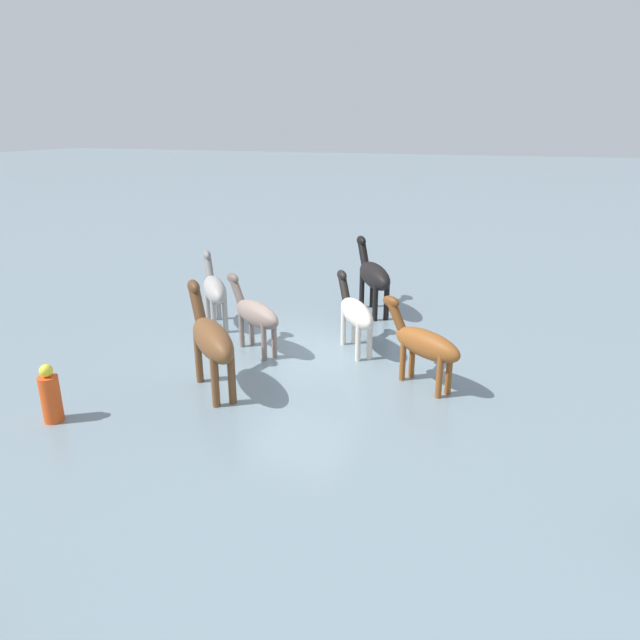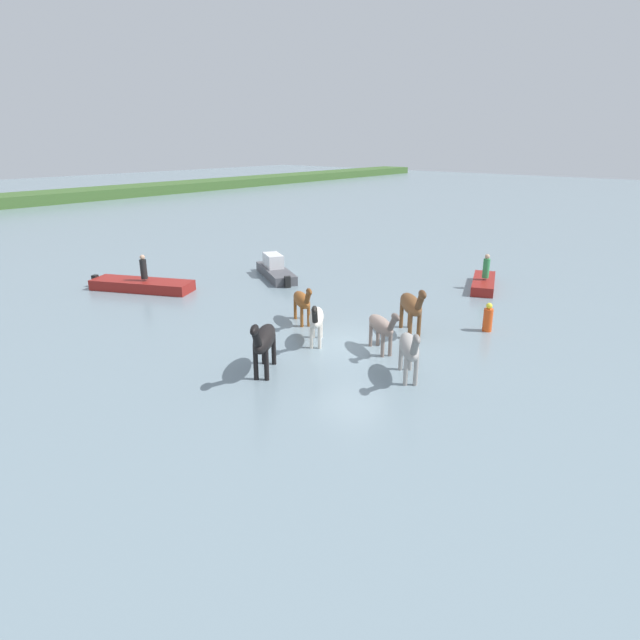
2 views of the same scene
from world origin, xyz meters
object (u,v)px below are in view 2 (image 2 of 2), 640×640
Objects in this scene: boat_dinghy_port at (142,287)px; person_helmsman_aft at (486,267)px; horse_rear_stallion at (264,340)px; person_spotter_bow at (143,268)px; horse_dark_mare at (410,348)px; boat_launch_far at (483,285)px; horse_pinto_flank at (302,301)px; boat_skiff_near at (275,271)px; buoy_channel_marker at (488,319)px; horse_gray_outer at (412,305)px; horse_chestnut_trailing at (316,318)px; horse_mid_herd at (382,326)px.

person_helmsman_aft is (11.17, -12.80, 0.93)m from boat_dinghy_port.
horse_rear_stallion reaches higher than person_spotter_bow.
boat_launch_far is at bearing 153.56° from horse_dark_mare.
boat_dinghy_port is 4.34× the size of person_spotter_bow.
boat_skiff_near is at bearing 175.56° from horse_pinto_flank.
buoy_channel_marker is (-0.72, -12.28, 0.20)m from boat_skiff_near.
horse_pinto_flank is (4.37, 2.32, -0.18)m from horse_rear_stallion.
boat_skiff_near is 10.88m from person_helmsman_aft.
boat_skiff_near is (9.04, 8.50, -0.82)m from horse_rear_stallion.
boat_launch_far is 17.00m from boat_dinghy_port.
horse_rear_stallion is at bearing 155.55° from buoy_channel_marker.
boat_dinghy_port is 17.02m from person_helmsman_aft.
horse_pinto_flank is 7.29m from buoy_channel_marker.
horse_gray_outer is at bearing -17.07° from boat_launch_far.
horse_rear_stallion is 2.10× the size of buoy_channel_marker.
horse_gray_outer is at bearing 135.97° from buoy_channel_marker.
person_spotter_bow is (-0.02, 11.06, 0.18)m from horse_chestnut_trailing.
horse_chestnut_trailing is at bearing 153.17° from horse_rear_stallion.
horse_rear_stallion is 2.01× the size of person_spotter_bow.
person_spotter_bow is at bearing -69.68° from boat_launch_far.
boat_skiff_near is 3.51× the size of person_helmsman_aft.
horse_dark_mare is at bearing -27.53° from boat_dinghy_port.
boat_skiff_near is (5.16, 10.33, -0.65)m from horse_mid_herd.
horse_mid_herd is 11.56m from boat_skiff_near.
buoy_channel_marker reaches higher than boat_launch_far.
person_spotter_bow is (2.98, 11.47, 0.02)m from horse_rear_stallion.
horse_dark_mare is at bearing -91.47° from person_spotter_bow.
person_helmsman_aft is (11.09, -1.52, 0.14)m from horse_chestnut_trailing.
boat_dinghy_port is (0.33, 15.42, -0.85)m from horse_dark_mare.
buoy_channel_marker is at bearing -155.12° from person_helmsman_aft.
person_helmsman_aft is at bearing 15.60° from boat_launch_far.
horse_rear_stallion is at bearing -29.70° from horse_chestnut_trailing.
horse_chestnut_trailing is at bearing -89.91° from person_spotter_bow.
horse_chestnut_trailing is 4.15m from horse_dark_mare.
horse_mid_herd reaches higher than boat_launch_far.
boat_skiff_near is at bearing 36.08° from boat_dinghy_port.
horse_chestnut_trailing is (3.00, 0.41, -0.16)m from horse_rear_stallion.
horse_gray_outer is at bearing 130.28° from horse_rear_stallion.
horse_gray_outer is 13.50m from person_spotter_bow.
horse_rear_stallion is at bearing 175.50° from person_helmsman_aft.
horse_chestnut_trailing is at bearing -2.80° from horse_pinto_flank.
horse_gray_outer is 0.57× the size of boat_launch_far.
horse_dark_mare is (-0.41, -4.13, 0.06)m from horse_chestnut_trailing.
horse_dark_mare reaches higher than horse_chestnut_trailing.
horse_gray_outer is at bearing -12.83° from boat_dinghy_port.
boat_dinghy_port is 16.40m from buoy_channel_marker.
person_helmsman_aft is (7.97, 0.55, -0.03)m from horse_gray_outer.
horse_pinto_flank is at bearing -81.40° from person_spotter_bow.
horse_pinto_flank is 0.99× the size of horse_dark_mare.
person_helmsman_aft is (5.05, -9.60, 0.80)m from boat_skiff_near.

